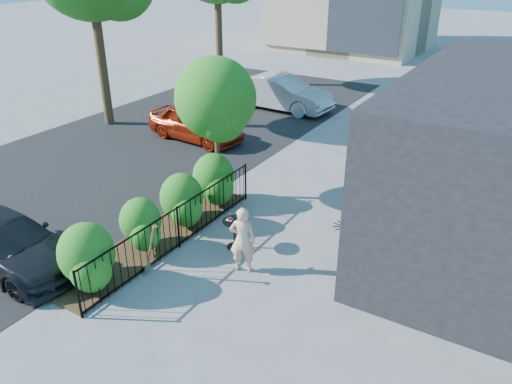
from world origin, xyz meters
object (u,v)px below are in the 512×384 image
Objects in this scene: woman at (243,240)px; car_darkgrey at (6,243)px; cafe_table at (235,229)px; car_silver at (281,93)px; patio_tree at (217,104)px; car_red at (195,123)px; shovel at (150,253)px.

woman is 0.38× the size of car_darkgrey.
car_silver is (-4.56, 10.77, 0.25)m from cafe_table.
patio_tree reaches higher than cafe_table.
cafe_table is at bearing -153.99° from car_silver.
car_darkgrey is at bearing -165.74° from car_red.
shovel reaches higher than cafe_table.
woman reaches higher than car_darkgrey.
car_red is at bearing 120.94° from shovel.
patio_tree is at bearing 132.16° from cafe_table.
car_red is at bearing 134.00° from cafe_table.
cafe_table is 0.50× the size of woman.
cafe_table is 7.81m from car_red.
woman is at bearing -47.38° from patio_tree.
cafe_table is 5.12m from car_darkgrey.
woman reaches higher than car_silver.
cafe_table is at bearing -50.01° from car_darkgrey.
shovel is 13.23m from car_silver.
car_darkgrey is at bearing -140.49° from cafe_table.
patio_tree is 4.66m from shovel.
car_red is 0.84× the size of car_silver.
car_silver is at bearing -88.57° from woman.
patio_tree is 5.09× the size of cafe_table.
car_silver is (-3.67, 12.71, 0.15)m from shovel.
shovel is at bearing -114.79° from cafe_table.
patio_tree is at bearing -159.78° from car_silver.
shovel is (-1.57, -1.24, -0.18)m from woman.
patio_tree is 9.32m from car_silver.
car_silver is at bearing 106.10° from shovel.
patio_tree is 4.26m from woman.
car_silver reaches higher than shovel.
woman is 2.01m from shovel.
car_darkgrey is (-3.95, -3.26, 0.09)m from cafe_table.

